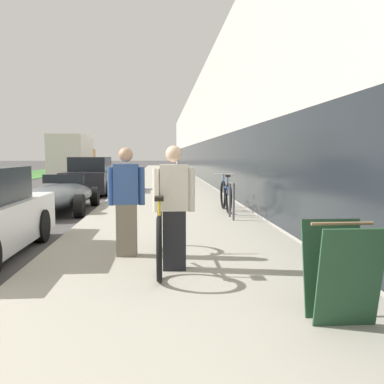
% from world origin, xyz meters
% --- Properties ---
extents(sidewalk_slab, '(4.14, 70.00, 0.11)m').
position_xyz_m(sidewalk_slab, '(5.07, 21.00, 0.06)').
color(sidewalk_slab, '#A39E8E').
rests_on(sidewalk_slab, ground).
extents(storefront_facade, '(10.01, 70.00, 6.45)m').
position_xyz_m(storefront_facade, '(12.18, 29.00, 3.22)').
color(storefront_facade, '#BCB7AD').
rests_on(storefront_facade, ground).
extents(tandem_bicycle, '(0.52, 2.47, 0.98)m').
position_xyz_m(tandem_bicycle, '(4.81, 2.45, 0.53)').
color(tandem_bicycle, black).
rests_on(tandem_bicycle, sidewalk_slab).
extents(person_rider, '(0.54, 0.21, 1.60)m').
position_xyz_m(person_rider, '(5.00, 2.15, 0.92)').
color(person_rider, black).
rests_on(person_rider, sidewalk_slab).
extents(person_bystander, '(0.54, 0.21, 1.59)m').
position_xyz_m(person_bystander, '(4.32, 2.96, 0.91)').
color(person_bystander, '#756B5B').
rests_on(person_bystander, sidewalk_slab).
extents(bike_rack_hoop, '(0.05, 0.60, 0.84)m').
position_xyz_m(bike_rack_hoop, '(6.46, 6.46, 0.63)').
color(bike_rack_hoop, '#4C4C51').
rests_on(bike_rack_hoop, sidewalk_slab).
extents(cruiser_bike_nearest, '(0.52, 1.73, 0.98)m').
position_xyz_m(cruiser_bike_nearest, '(6.53, 7.82, 0.52)').
color(cruiser_bike_nearest, black).
rests_on(cruiser_bike_nearest, sidewalk_slab).
extents(sandwich_board_sign, '(0.56, 0.56, 0.90)m').
position_xyz_m(sandwich_board_sign, '(6.42, 0.30, 0.56)').
color(sandwich_board_sign, '#23472D').
rests_on(sandwich_board_sign, sidewalk_slab).
extents(vintage_roadster_curbside, '(1.81, 4.37, 1.02)m').
position_xyz_m(vintage_roadster_curbside, '(1.96, 8.90, 0.44)').
color(vintage_roadster_curbside, '#4C5156').
rests_on(vintage_roadster_curbside, ground).
extents(parked_sedan_far, '(1.76, 4.41, 1.50)m').
position_xyz_m(parked_sedan_far, '(1.94, 14.50, 0.69)').
color(parked_sedan_far, black).
rests_on(parked_sedan_far, ground).
extents(moving_truck, '(2.48, 6.99, 3.01)m').
position_xyz_m(moving_truck, '(-1.78, 29.35, 1.52)').
color(moving_truck, orange).
rests_on(moving_truck, ground).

